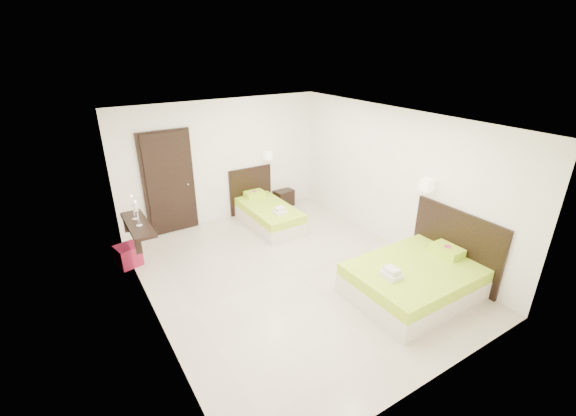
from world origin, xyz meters
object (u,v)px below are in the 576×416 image
bed_single (267,213)px  bed_double (417,277)px  ottoman (128,255)px  nightstand (283,198)px

bed_single → bed_double: bearing=-77.7°
bed_single → ottoman: bearing=-176.7°
bed_double → nightstand: bed_double is taller
ottoman → bed_double: bearing=-41.8°
bed_double → ottoman: bed_double is taller
bed_single → nightstand: (0.82, 0.70, -0.06)m
bed_single → nightstand: bed_single is taller
nightstand → ottoman: bearing=-175.6°
bed_single → ottoman: 2.91m
bed_single → ottoman: bed_single is taller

